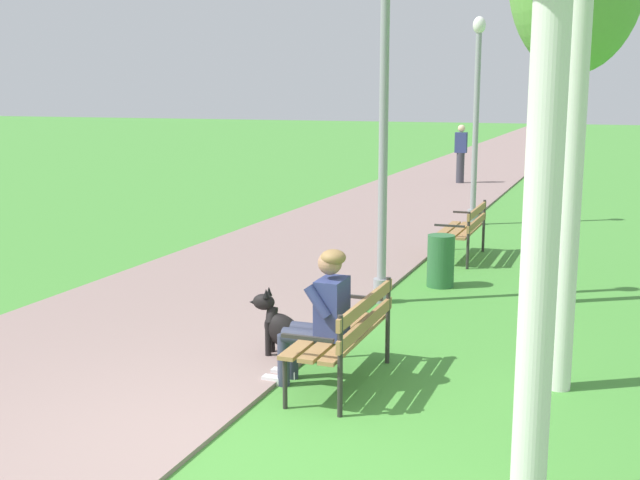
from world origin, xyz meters
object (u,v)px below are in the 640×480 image
object	(u,v)px
dog_black	(287,333)
lamp_post_mid	(476,119)
person_seated_on_near_bench	(320,312)
park_bench_mid	(465,227)
litter_bin	(441,261)
lamp_post_near	(384,122)
park_bench_near	(347,330)
pedestrian_distant	(461,154)

from	to	relation	value
dog_black	lamp_post_mid	xyz separation A→B (m)	(0.27, 8.60, 1.79)
person_seated_on_near_bench	dog_black	bearing A→B (deg)	134.57
park_bench_mid	lamp_post_mid	distance (m)	3.66
park_bench_mid	person_seated_on_near_bench	world-z (taller)	person_seated_on_near_bench
person_seated_on_near_bench	litter_bin	distance (m)	4.02
park_bench_mid	lamp_post_mid	world-z (taller)	lamp_post_mid
park_bench_mid	person_seated_on_near_bench	distance (m)	5.89
lamp_post_near	litter_bin	xyz separation A→B (m)	(0.51, 1.06, -1.87)
park_bench_near	park_bench_mid	bearing A→B (deg)	90.38
park_bench_mid	pedestrian_distant	world-z (taller)	pedestrian_distant
park_bench_near	lamp_post_mid	world-z (taller)	lamp_post_mid
park_bench_mid	litter_bin	world-z (taller)	park_bench_mid
lamp_post_mid	person_seated_on_near_bench	bearing A→B (deg)	-88.20
lamp_post_near	pedestrian_distant	distance (m)	13.10
dog_black	litter_bin	world-z (taller)	dog_black
park_bench_near	pedestrian_distant	world-z (taller)	pedestrian_distant
park_bench_near	dog_black	xyz separation A→B (m)	(-0.77, 0.46, -0.25)
park_bench_mid	lamp_post_near	bearing A→B (deg)	-99.15
park_bench_near	pedestrian_distant	bearing A→B (deg)	97.38
lamp_post_mid	lamp_post_near	bearing A→B (deg)	-90.16
litter_bin	person_seated_on_near_bench	bearing A→B (deg)	-92.93
dog_black	lamp_post_near	size ratio (longest dim) A/B	0.19
person_seated_on_near_bench	lamp_post_near	world-z (taller)	lamp_post_near
park_bench_near	park_bench_mid	size ratio (longest dim) A/B	1.00
dog_black	park_bench_near	bearing A→B (deg)	-30.98
lamp_post_near	litter_bin	bearing A→B (deg)	64.39
park_bench_mid	pedestrian_distant	xyz separation A→B (m)	(-2.00, 9.99, 0.33)
park_bench_mid	dog_black	xyz separation A→B (m)	(-0.73, -5.31, -0.25)
park_bench_mid	lamp_post_mid	bearing A→B (deg)	97.89
lamp_post_mid	litter_bin	size ratio (longest dim) A/B	5.64
person_seated_on_near_bench	dog_black	distance (m)	0.91
dog_black	lamp_post_mid	world-z (taller)	lamp_post_mid
park_bench_near	lamp_post_near	world-z (taller)	lamp_post_near
park_bench_near	pedestrian_distant	size ratio (longest dim) A/B	0.91
park_bench_near	lamp_post_near	size ratio (longest dim) A/B	0.35
dog_black	lamp_post_near	distance (m)	3.08
park_bench_near	dog_black	world-z (taller)	park_bench_near
person_seated_on_near_bench	pedestrian_distant	distance (m)	15.98
litter_bin	pedestrian_distant	xyz separation A→B (m)	(-2.04, 11.87, 0.49)
lamp_post_near	park_bench_near	bearing A→B (deg)	-79.74
litter_bin	dog_black	bearing A→B (deg)	-102.61
park_bench_mid	pedestrian_distant	size ratio (longest dim) A/B	0.91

